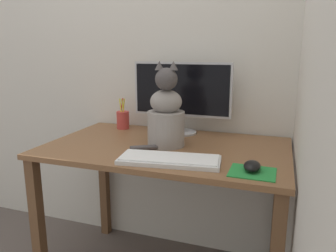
% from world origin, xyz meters
% --- Properties ---
extents(wall_back, '(7.00, 0.04, 2.50)m').
position_xyz_m(wall_back, '(0.00, 0.39, 1.25)').
color(wall_back, beige).
rests_on(wall_back, ground_plane).
extents(wall_side_right, '(0.04, 7.00, 2.50)m').
position_xyz_m(wall_side_right, '(0.62, 0.00, 1.25)').
color(wall_side_right, beige).
rests_on(wall_side_right, ground_plane).
extents(desk, '(1.17, 0.71, 0.76)m').
position_xyz_m(desk, '(0.00, 0.00, 0.65)').
color(desk, brown).
rests_on(desk, ground_plane).
extents(monitor, '(0.55, 0.17, 0.40)m').
position_xyz_m(monitor, '(0.00, 0.26, 0.98)').
color(monitor, '#B2B2B7').
rests_on(monitor, desk).
extents(keyboard, '(0.44, 0.22, 0.02)m').
position_xyz_m(keyboard, '(0.10, -0.23, 0.77)').
color(keyboard, silver).
rests_on(keyboard, desk).
extents(mousepad_right, '(0.18, 0.15, 0.00)m').
position_xyz_m(mousepad_right, '(0.43, -0.24, 0.76)').
color(mousepad_right, '#238438').
rests_on(mousepad_right, desk).
extents(computer_mouse_right, '(0.06, 0.10, 0.04)m').
position_xyz_m(computer_mouse_right, '(0.43, -0.23, 0.78)').
color(computer_mouse_right, black).
rests_on(computer_mouse_right, mousepad_right).
extents(cat, '(0.24, 0.26, 0.41)m').
position_xyz_m(cat, '(0.00, -0.01, 0.91)').
color(cat, gray).
rests_on(cat, desk).
extents(pen_cup, '(0.07, 0.07, 0.18)m').
position_xyz_m(pen_cup, '(-0.36, 0.26, 0.81)').
color(pen_cup, '#B23833').
rests_on(pen_cup, desk).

